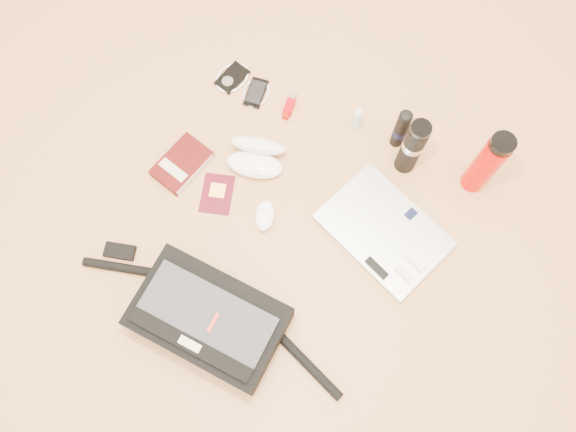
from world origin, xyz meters
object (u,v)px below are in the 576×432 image
at_px(messenger_bag, 208,318).
at_px(thermos_red, 487,163).
at_px(laptop, 384,231).
at_px(book, 182,164).
at_px(thermos_black, 412,147).

relative_size(messenger_bag, thermos_red, 3.01).
relative_size(laptop, book, 2.17).
distance_m(laptop, thermos_red, 0.35).
bearing_deg(book, thermos_red, 35.69).
bearing_deg(thermos_black, laptop, -77.88).
bearing_deg(thermos_black, messenger_bag, -108.97).
distance_m(laptop, book, 0.65).
bearing_deg(book, laptop, 19.64).
bearing_deg(thermos_red, messenger_bag, -120.38).
relative_size(messenger_bag, book, 4.42).
relative_size(messenger_bag, thermos_black, 3.42).
xyz_separation_m(laptop, thermos_black, (-0.05, 0.23, 0.11)).
distance_m(messenger_bag, book, 0.49).
relative_size(laptop, thermos_red, 1.48).
height_order(messenger_bag, thermos_black, thermos_black).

